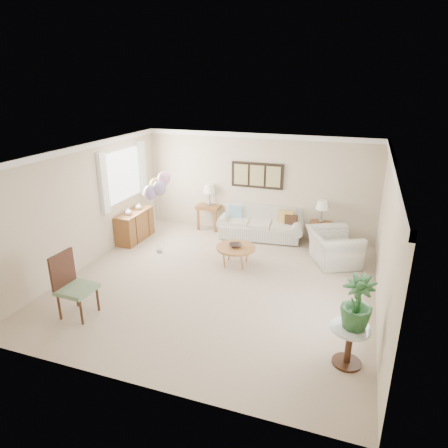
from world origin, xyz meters
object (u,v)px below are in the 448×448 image
Objects in this scene: sofa at (261,226)px; armchair at (333,247)px; accent_chair at (72,284)px; coffee_table at (236,248)px; balloon_cluster at (156,188)px.

sofa is 2.09m from armchair.
accent_chair is at bearing 106.97° from armchair.
coffee_table is (-0.12, -1.76, 0.08)m from sofa.
accent_chair is (-4.02, -3.60, 0.22)m from armchair.
accent_chair is (-2.15, -4.53, 0.27)m from sofa.
coffee_table is 2.22m from balloon_cluster.
armchair is (1.87, -0.93, 0.05)m from sofa.
sofa is 1.17× the size of balloon_cluster.
sofa is at bearing 38.76° from armchair.
balloon_cluster reaches higher than armchair.
armchair is at bearing 41.81° from accent_chair.
coffee_table is at bearing -0.66° from balloon_cluster.
accent_chair reaches higher than armchair.
balloon_cluster reaches higher than accent_chair.
coffee_table is 3.44m from accent_chair.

